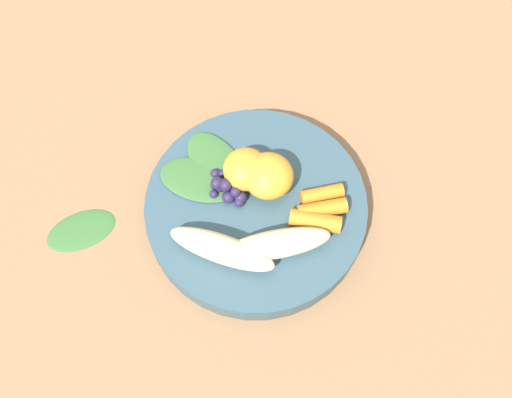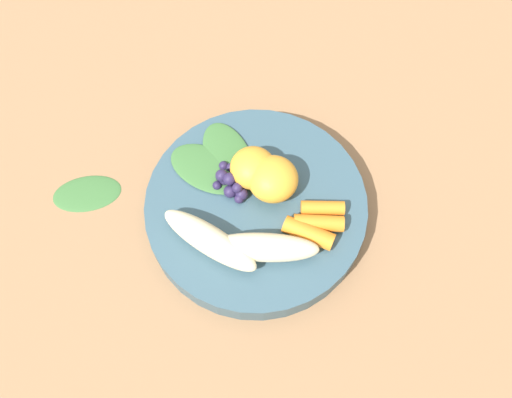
# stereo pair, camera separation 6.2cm
# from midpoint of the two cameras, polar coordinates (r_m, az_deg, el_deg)

# --- Properties ---
(ground_plane) EXTENTS (2.40, 2.40, 0.00)m
(ground_plane) POSITION_cam_midpoint_polar(r_m,az_deg,el_deg) (0.66, 2.68, -1.82)
(ground_plane) COLOR #99704C
(bowl) EXTENTS (0.25, 0.25, 0.03)m
(bowl) POSITION_cam_midpoint_polar(r_m,az_deg,el_deg) (0.64, 2.74, -1.27)
(bowl) COLOR #385666
(bowl) RESTS_ON ground_plane
(banana_peeled_left) EXTENTS (0.12, 0.04, 0.03)m
(banana_peeled_left) POSITION_cam_midpoint_polar(r_m,az_deg,el_deg) (0.59, 3.77, -5.17)
(banana_peeled_left) COLOR beige
(banana_peeled_left) RESTS_ON bowl
(banana_peeled_right) EXTENTS (0.12, 0.08, 0.03)m
(banana_peeled_right) POSITION_cam_midpoint_polar(r_m,az_deg,el_deg) (0.60, -1.68, -4.46)
(banana_peeled_right) COLOR beige
(banana_peeled_right) RESTS_ON bowl
(orange_segment_near) EXTENTS (0.05, 0.05, 0.04)m
(orange_segment_near) POSITION_cam_midpoint_polar(r_m,az_deg,el_deg) (0.63, 2.52, 2.84)
(orange_segment_near) COLOR #F4A833
(orange_segment_near) RESTS_ON bowl
(orange_segment_far) EXTENTS (0.06, 0.06, 0.04)m
(orange_segment_far) POSITION_cam_midpoint_polar(r_m,az_deg,el_deg) (0.62, 4.56, 1.71)
(orange_segment_far) COLOR #F4A833
(orange_segment_far) RESTS_ON bowl
(carrot_front) EXTENTS (0.06, 0.03, 0.02)m
(carrot_front) POSITION_cam_midpoint_polar(r_m,az_deg,el_deg) (0.61, 8.18, -3.70)
(carrot_front) COLOR orange
(carrot_front) RESTS_ON bowl
(carrot_mid_left) EXTENTS (0.05, 0.02, 0.02)m
(carrot_mid_left) POSITION_cam_midpoint_polar(r_m,az_deg,el_deg) (0.62, 9.15, -2.68)
(carrot_mid_left) COLOR orange
(carrot_mid_left) RESTS_ON bowl
(carrot_mid_right) EXTENTS (0.05, 0.02, 0.02)m
(carrot_mid_right) POSITION_cam_midpoint_polar(r_m,az_deg,el_deg) (0.63, 9.49, -1.07)
(carrot_mid_right) COLOR orange
(carrot_mid_right) RESTS_ON bowl
(blueberry_pile) EXTENTS (0.04, 0.05, 0.03)m
(blueberry_pile) POSITION_cam_midpoint_polar(r_m,az_deg,el_deg) (0.63, 0.13, 1.41)
(blueberry_pile) COLOR #2D234C
(blueberry_pile) RESTS_ON bowl
(coconut_shred_patch) EXTENTS (0.05, 0.05, 0.00)m
(coconut_shred_patch) POSITION_cam_midpoint_polar(r_m,az_deg,el_deg) (0.65, -0.37, 3.30)
(coconut_shred_patch) COLOR white
(coconut_shred_patch) RESTS_ON bowl
(kale_leaf_left) EXTENTS (0.09, 0.11, 0.01)m
(kale_leaf_left) POSITION_cam_midpoint_polar(r_m,az_deg,el_deg) (0.65, -0.09, 4.00)
(kale_leaf_left) COLOR #3D7038
(kale_leaf_left) RESTS_ON bowl
(kale_leaf_right) EXTENTS (0.11, 0.08, 0.01)m
(kale_leaf_right) POSITION_cam_midpoint_polar(r_m,az_deg,el_deg) (0.65, -2.15, 2.76)
(kale_leaf_right) COLOR #3D7038
(kale_leaf_right) RESTS_ON bowl
(kale_leaf_stray) EXTENTS (0.09, 0.07, 0.01)m
(kale_leaf_stray) POSITION_cam_midpoint_polar(r_m,az_deg,el_deg) (0.69, -14.19, 0.10)
(kale_leaf_stray) COLOR #3D7038
(kale_leaf_stray) RESTS_ON ground_plane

